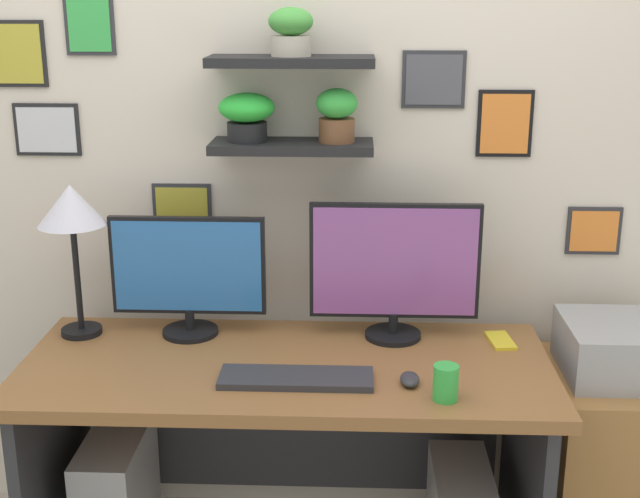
{
  "coord_description": "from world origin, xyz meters",
  "views": [
    {
      "loc": [
        0.2,
        -2.35,
        1.82
      ],
      "look_at": [
        0.1,
        0.05,
        1.09
      ],
      "focal_mm": 47.86,
      "sensor_mm": 36.0,
      "label": 1
    }
  ],
  "objects_px": {
    "cell_phone": "(501,340)",
    "pen_cup": "(446,383)",
    "desk": "(288,417)",
    "monitor_left": "(188,273)",
    "keyboard": "(296,378)",
    "drawer_cabinet": "(612,467)",
    "monitor_right": "(395,268)",
    "printer": "(625,349)",
    "desk_lamp": "(72,214)",
    "computer_mouse": "(410,379)"
  },
  "relations": [
    {
      "from": "desk",
      "to": "pen_cup",
      "type": "relative_size",
      "value": 15.96
    },
    {
      "from": "monitor_left",
      "to": "computer_mouse",
      "type": "distance_m",
      "value": 0.8
    },
    {
      "from": "monitor_right",
      "to": "drawer_cabinet",
      "type": "distance_m",
      "value": 0.97
    },
    {
      "from": "monitor_right",
      "to": "computer_mouse",
      "type": "relative_size",
      "value": 5.97
    },
    {
      "from": "monitor_right",
      "to": "desk_lamp",
      "type": "bearing_deg",
      "value": -178.8
    },
    {
      "from": "desk",
      "to": "keyboard",
      "type": "relative_size",
      "value": 3.63
    },
    {
      "from": "drawer_cabinet",
      "to": "pen_cup",
      "type": "bearing_deg",
      "value": -148.44
    },
    {
      "from": "keyboard",
      "to": "drawer_cabinet",
      "type": "xyz_separation_m",
      "value": [
        1.01,
        0.27,
        -0.43
      ]
    },
    {
      "from": "pen_cup",
      "to": "drawer_cabinet",
      "type": "xyz_separation_m",
      "value": [
        0.6,
        0.37,
        -0.47
      ]
    },
    {
      "from": "monitor_left",
      "to": "pen_cup",
      "type": "xyz_separation_m",
      "value": [
        0.78,
        -0.44,
        -0.16
      ]
    },
    {
      "from": "desk_lamp",
      "to": "pen_cup",
      "type": "bearing_deg",
      "value": -20.36
    },
    {
      "from": "monitor_right",
      "to": "keyboard",
      "type": "bearing_deg",
      "value": -129.87
    },
    {
      "from": "desk",
      "to": "monitor_left",
      "type": "xyz_separation_m",
      "value": [
        -0.33,
        0.16,
        0.42
      ]
    },
    {
      "from": "monitor_left",
      "to": "cell_phone",
      "type": "height_order",
      "value": "monitor_left"
    },
    {
      "from": "desk",
      "to": "computer_mouse",
      "type": "distance_m",
      "value": 0.47
    },
    {
      "from": "printer",
      "to": "desk",
      "type": "bearing_deg",
      "value": -175.3
    },
    {
      "from": "desk",
      "to": "drawer_cabinet",
      "type": "relative_size",
      "value": 2.4
    },
    {
      "from": "drawer_cabinet",
      "to": "monitor_right",
      "type": "bearing_deg",
      "value": 173.91
    },
    {
      "from": "keyboard",
      "to": "desk_lamp",
      "type": "distance_m",
      "value": 0.88
    },
    {
      "from": "computer_mouse",
      "to": "pen_cup",
      "type": "bearing_deg",
      "value": -45.2
    },
    {
      "from": "desk",
      "to": "monitor_right",
      "type": "xyz_separation_m",
      "value": [
        0.33,
        0.16,
        0.44
      ]
    },
    {
      "from": "desk",
      "to": "printer",
      "type": "xyz_separation_m",
      "value": [
        1.05,
        0.09,
        0.21
      ]
    },
    {
      "from": "monitor_right",
      "to": "pen_cup",
      "type": "distance_m",
      "value": 0.49
    },
    {
      "from": "monitor_left",
      "to": "desk_lamp",
      "type": "relative_size",
      "value": 1.0
    },
    {
      "from": "keyboard",
      "to": "pen_cup",
      "type": "height_order",
      "value": "pen_cup"
    },
    {
      "from": "monitor_left",
      "to": "monitor_right",
      "type": "bearing_deg",
      "value": 0.01
    },
    {
      "from": "monitor_left",
      "to": "keyboard",
      "type": "bearing_deg",
      "value": -43.28
    },
    {
      "from": "keyboard",
      "to": "cell_phone",
      "type": "xyz_separation_m",
      "value": [
        0.63,
        0.31,
        -0.01
      ]
    },
    {
      "from": "keyboard",
      "to": "pen_cup",
      "type": "bearing_deg",
      "value": -13.04
    },
    {
      "from": "cell_phone",
      "to": "pen_cup",
      "type": "distance_m",
      "value": 0.46
    },
    {
      "from": "keyboard",
      "to": "drawer_cabinet",
      "type": "distance_m",
      "value": 1.13
    },
    {
      "from": "computer_mouse",
      "to": "pen_cup",
      "type": "relative_size",
      "value": 0.9
    },
    {
      "from": "computer_mouse",
      "to": "desk_lamp",
      "type": "xyz_separation_m",
      "value": [
        -1.05,
        0.33,
        0.39
      ]
    },
    {
      "from": "computer_mouse",
      "to": "cell_phone",
      "type": "bearing_deg",
      "value": 45.9
    },
    {
      "from": "desk",
      "to": "pen_cup",
      "type": "bearing_deg",
      "value": -31.67
    },
    {
      "from": "keyboard",
      "to": "drawer_cabinet",
      "type": "bearing_deg",
      "value": 14.97
    },
    {
      "from": "computer_mouse",
      "to": "drawer_cabinet",
      "type": "relative_size",
      "value": 0.14
    },
    {
      "from": "desk",
      "to": "cell_phone",
      "type": "bearing_deg",
      "value": 10.87
    },
    {
      "from": "cell_phone",
      "to": "pen_cup",
      "type": "relative_size",
      "value": 1.4
    },
    {
      "from": "desk",
      "to": "computer_mouse",
      "type": "bearing_deg",
      "value": -27.44
    },
    {
      "from": "drawer_cabinet",
      "to": "desk",
      "type": "bearing_deg",
      "value": -175.3
    },
    {
      "from": "desk",
      "to": "computer_mouse",
      "type": "xyz_separation_m",
      "value": [
        0.36,
        -0.19,
        0.23
      ]
    },
    {
      "from": "printer",
      "to": "drawer_cabinet",
      "type": "bearing_deg",
      "value": 0.0
    },
    {
      "from": "monitor_right",
      "to": "printer",
      "type": "height_order",
      "value": "monitor_right"
    },
    {
      "from": "computer_mouse",
      "to": "desk",
      "type": "bearing_deg",
      "value": 152.56
    },
    {
      "from": "keyboard",
      "to": "cell_phone",
      "type": "height_order",
      "value": "keyboard"
    },
    {
      "from": "desk_lamp",
      "to": "monitor_right",
      "type": "bearing_deg",
      "value": 1.2
    },
    {
      "from": "desk_lamp",
      "to": "drawer_cabinet",
      "type": "distance_m",
      "value": 1.92
    },
    {
      "from": "drawer_cabinet",
      "to": "printer",
      "type": "relative_size",
      "value": 1.75
    },
    {
      "from": "pen_cup",
      "to": "desk_lamp",
      "type": "bearing_deg",
      "value": 159.64
    }
  ]
}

